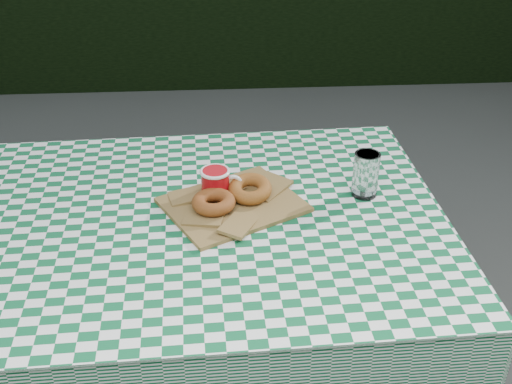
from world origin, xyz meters
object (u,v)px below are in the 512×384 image
table (176,337)px  paper_bag (233,204)px  drinking_glass (366,174)px  coffee_mug (215,184)px

table → paper_bag: (0.16, 0.05, 0.39)m
drinking_glass → table: bearing=-170.5°
table → drinking_glass: size_ratio=11.40×
table → coffee_mug: 0.45m
coffee_mug → drinking_glass: size_ratio=1.21×
coffee_mug → paper_bag: bearing=-46.5°
drinking_glass → coffee_mug: bearing=178.8°
table → paper_bag: size_ratio=4.24×
coffee_mug → table: bearing=-142.7°
table → drinking_glass: (0.49, 0.08, 0.44)m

